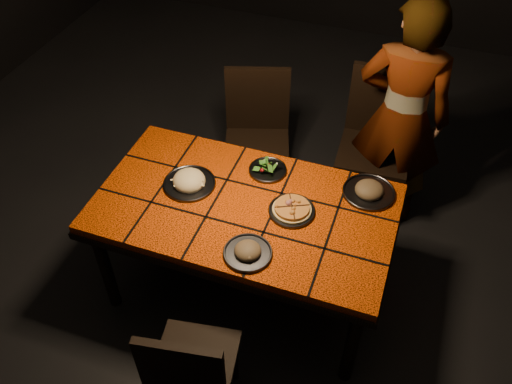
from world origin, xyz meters
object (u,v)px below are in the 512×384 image
(plate_pizza, at_px, (292,210))
(dining_table, at_px, (245,215))
(chair_far_right, at_px, (378,134))
(diner, at_px, (401,117))
(plate_pasta, at_px, (189,181))
(chair_far_left, at_px, (257,129))
(chair_near, at_px, (190,369))

(plate_pizza, bearing_deg, dining_table, -172.15)
(chair_far_right, bearing_deg, dining_table, -120.53)
(diner, height_order, plate_pasta, diner)
(chair_far_left, distance_m, diner, 0.96)
(chair_near, height_order, diner, diner)
(plate_pasta, bearing_deg, plate_pizza, -0.96)
(dining_table, relative_size, plate_pasta, 5.55)
(chair_far_left, xyz_separation_m, diner, (0.91, 0.10, 0.26))
(chair_far_right, relative_size, plate_pizza, 3.69)
(diner, height_order, plate_pizza, diner)
(plate_pizza, bearing_deg, plate_pasta, 179.04)
(dining_table, distance_m, plate_pasta, 0.36)
(chair_near, xyz_separation_m, diner, (0.63, 1.82, 0.32))
(dining_table, xyz_separation_m, chair_far_right, (0.55, 1.06, -0.09))
(plate_pizza, bearing_deg, chair_far_right, 74.04)
(diner, bearing_deg, chair_far_right, -29.91)
(dining_table, distance_m, chair_far_left, 0.93)
(chair_near, distance_m, plate_pasta, 1.01)
(chair_far_right, bearing_deg, diner, -35.31)
(diner, bearing_deg, dining_table, 57.72)
(chair_far_right, height_order, plate_pasta, chair_far_right)
(chair_far_left, relative_size, diner, 0.59)
(chair_near, height_order, plate_pasta, chair_near)
(plate_pizza, distance_m, plate_pasta, 0.60)
(chair_near, distance_m, diner, 1.96)
(chair_far_right, distance_m, plate_pasta, 1.37)
(chair_far_left, xyz_separation_m, chair_far_right, (0.79, 0.18, 0.04))
(dining_table, height_order, chair_near, chair_near)
(chair_near, bearing_deg, chair_far_left, -90.43)
(chair_far_left, xyz_separation_m, plate_pasta, (-0.10, -0.84, 0.23))
(chair_near, height_order, plate_pizza, chair_near)
(chair_near, relative_size, diner, 0.53)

